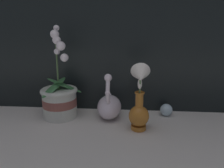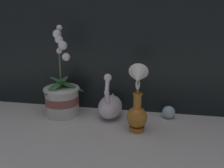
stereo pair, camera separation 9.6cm
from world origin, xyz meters
The scene contains 5 objects.
ground_plane centered at (0.00, 0.00, 0.00)m, with size 2.80×2.80×0.00m, color beige.
orchid_potted_plant centered at (-0.23, 0.17, 0.09)m, with size 0.20×0.21×0.43m.
swan_figurine centered at (0.00, 0.18, 0.06)m, with size 0.11×0.19×0.22m.
blue_vase centered at (0.13, 0.06, 0.12)m, with size 0.09×0.11×0.29m.
glass_sphere centered at (0.27, 0.21, 0.03)m, with size 0.06×0.06×0.06m.
Camera 1 is at (0.09, -0.79, 0.44)m, focal length 35.00 mm.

